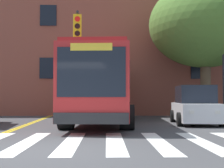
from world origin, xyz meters
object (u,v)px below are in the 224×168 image
city_bus (102,87)px  traffic_light_overhead (76,50)px  car_grey_behind_bus (103,100)px  street_tree_curbside_large (205,25)px  car_white_far_lane (195,106)px

city_bus → traffic_light_overhead: size_ratio=2.16×
car_grey_behind_bus → street_tree_curbside_large: (5.85, -7.55, 4.39)m
car_white_far_lane → city_bus: bearing=166.5°
city_bus → car_white_far_lane: bearing=-13.5°
traffic_light_overhead → street_tree_curbside_large: size_ratio=0.56×
street_tree_curbside_large → car_white_far_lane: bearing=-116.0°
car_white_far_lane → street_tree_curbside_large: (1.64, 3.38, 4.60)m
city_bus → car_grey_behind_bus: city_bus is taller
street_tree_curbside_large → city_bus: bearing=-158.5°
car_white_far_lane → traffic_light_overhead: bearing=170.8°
city_bus → car_grey_behind_bus: size_ratio=2.33×
car_white_far_lane → traffic_light_overhead: 6.29m
car_white_far_lane → car_grey_behind_bus: size_ratio=0.83×
traffic_light_overhead → city_bus: bearing=5.8°
city_bus → street_tree_curbside_large: bearing=21.5°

